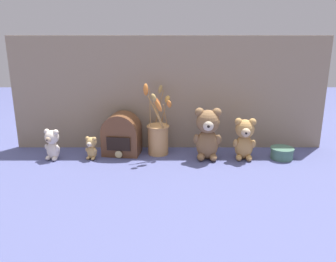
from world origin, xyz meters
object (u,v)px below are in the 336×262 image
(teddy_bear_tiny, at_px, (90,147))
(vintage_radio, at_px, (120,135))
(teddy_bear_large, at_px, (206,133))
(teddy_bear_medium, at_px, (243,138))
(flower_vase, at_px, (157,135))
(decorative_tin_tall, at_px, (280,153))
(teddy_bear_small, at_px, (51,144))

(teddy_bear_tiny, distance_m, vintage_radio, 0.16)
(teddy_bear_large, relative_size, teddy_bear_tiny, 2.23)
(vintage_radio, bearing_deg, teddy_bear_tiny, -151.55)
(teddy_bear_medium, xyz_separation_m, flower_vase, (-0.41, 0.07, -0.01))
(teddy_bear_medium, bearing_deg, teddy_bear_large, 178.06)
(vintage_radio, relative_size, decorative_tin_tall, 1.87)
(teddy_bear_tiny, bearing_deg, teddy_bear_large, 0.43)
(teddy_bear_tiny, xyz_separation_m, vintage_radio, (0.14, 0.07, 0.04))
(teddy_bear_small, xyz_separation_m, teddy_bear_tiny, (0.18, 0.00, -0.02))
(teddy_bear_tiny, xyz_separation_m, decorative_tin_tall, (0.90, 0.01, -0.03))
(decorative_tin_tall, bearing_deg, vintage_radio, 175.04)
(teddy_bear_small, bearing_deg, teddy_bear_large, 0.54)
(teddy_bear_large, xyz_separation_m, teddy_bear_small, (-0.73, -0.01, -0.05))
(teddy_bear_medium, xyz_separation_m, vintage_radio, (-0.58, 0.08, -0.01))
(teddy_bear_tiny, height_order, vintage_radio, vintage_radio)
(teddy_bear_large, bearing_deg, decorative_tin_tall, 0.44)
(teddy_bear_medium, distance_m, flower_vase, 0.41)
(teddy_bear_tiny, relative_size, vintage_radio, 0.54)
(teddy_bear_large, bearing_deg, teddy_bear_tiny, -179.57)
(flower_vase, distance_m, decorative_tin_tall, 0.60)
(teddy_bear_small, xyz_separation_m, flower_vase, (0.50, 0.07, 0.02))
(teddy_bear_tiny, bearing_deg, flower_vase, 12.53)
(teddy_bear_small, distance_m, vintage_radio, 0.33)
(decorative_tin_tall, bearing_deg, teddy_bear_tiny, -179.57)
(vintage_radio, bearing_deg, decorative_tin_tall, -4.96)
(decorative_tin_tall, bearing_deg, teddy_bear_large, -179.56)
(flower_vase, bearing_deg, teddy_bear_medium, -10.00)
(teddy_bear_medium, distance_m, vintage_radio, 0.59)
(teddy_bear_large, xyz_separation_m, decorative_tin_tall, (0.36, 0.00, -0.10))
(teddy_bear_large, xyz_separation_m, flower_vase, (-0.23, 0.07, -0.03))
(teddy_bear_small, xyz_separation_m, decorative_tin_tall, (1.09, 0.01, -0.05))
(teddy_bear_large, xyz_separation_m, teddy_bear_tiny, (-0.55, -0.00, -0.07))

